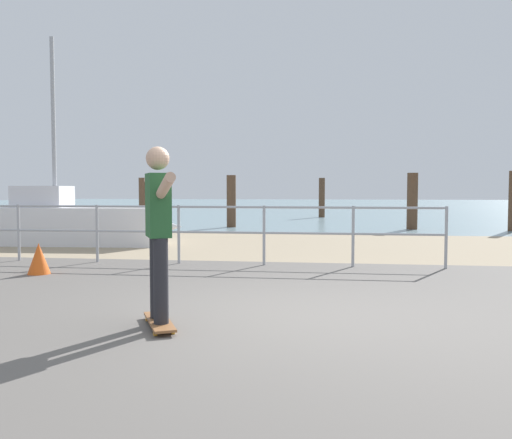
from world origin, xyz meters
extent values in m
cube|color=#605B56|center=(0.00, -1.00, 0.00)|extent=(24.00, 10.00, 0.04)
cube|color=tan|center=(0.00, 7.00, 0.00)|extent=(24.00, 6.00, 0.04)
cube|color=#75939E|center=(0.00, 35.00, 0.00)|extent=(72.00, 50.00, 0.04)
cylinder|color=#9EA0A5|center=(-5.18, 3.60, 0.53)|extent=(0.05, 0.05, 1.05)
cylinder|color=#9EA0A5|center=(-3.67, 3.60, 0.53)|extent=(0.05, 0.05, 1.05)
cylinder|color=#9EA0A5|center=(-2.16, 3.60, 0.53)|extent=(0.05, 0.05, 1.05)
cylinder|color=#9EA0A5|center=(-0.65, 3.60, 0.53)|extent=(0.05, 0.05, 1.05)
cylinder|color=#9EA0A5|center=(0.86, 3.60, 0.53)|extent=(0.05, 0.05, 1.05)
cylinder|color=#9EA0A5|center=(2.38, 3.60, 0.53)|extent=(0.05, 0.05, 1.05)
cylinder|color=#9EA0A5|center=(-2.16, 3.60, 1.02)|extent=(9.07, 0.04, 0.04)
cylinder|color=#9EA0A5|center=(-2.16, 3.60, 0.58)|extent=(9.07, 0.04, 0.04)
cube|color=silver|center=(-5.70, 6.49, 0.45)|extent=(4.48, 1.66, 0.90)
cone|color=silver|center=(-3.50, 6.62, 0.45)|extent=(1.14, 0.83, 0.77)
cylinder|color=#9EA0A5|center=(-5.99, 6.47, 2.89)|extent=(0.10, 0.10, 3.98)
cube|color=silver|center=(-6.29, 6.45, 1.15)|extent=(1.25, 0.97, 0.50)
cube|color=brown|center=(-1.14, -0.67, 0.07)|extent=(0.53, 0.81, 0.02)
cylinder|color=orange|center=(-1.34, -0.46, 0.03)|extent=(0.05, 0.07, 0.06)
cylinder|color=orange|center=(-1.20, -0.39, 0.03)|extent=(0.05, 0.07, 0.06)
cylinder|color=orange|center=(-1.09, -0.96, 0.03)|extent=(0.05, 0.07, 0.06)
cylinder|color=orange|center=(-0.95, -0.89, 0.03)|extent=(0.05, 0.07, 0.06)
cylinder|color=#26262B|center=(-1.20, -0.56, 0.48)|extent=(0.14, 0.14, 0.80)
cylinder|color=#26262B|center=(-1.09, -0.78, 0.48)|extent=(0.14, 0.14, 0.80)
cube|color=#26592D|center=(-1.14, -0.67, 1.18)|extent=(0.34, 0.41, 0.60)
sphere|color=tan|center=(-1.14, -0.67, 1.62)|extent=(0.22, 0.22, 0.22)
cylinder|color=tan|center=(-1.34, -0.27, 1.36)|extent=(0.32, 0.54, 0.23)
cylinder|color=tan|center=(-0.95, -1.07, 1.36)|extent=(0.32, 0.54, 0.23)
cylinder|color=#513826|center=(-5.83, 12.20, 0.85)|extent=(0.32, 0.32, 1.71)
cylinder|color=#513826|center=(-2.84, 12.55, 0.90)|extent=(0.32, 0.32, 1.79)
cylinder|color=#513826|center=(0.15, 19.36, 0.91)|extent=(0.28, 0.28, 1.82)
cylinder|color=#513826|center=(3.14, 12.34, 0.92)|extent=(0.34, 0.34, 1.84)
cone|color=#E55919|center=(-3.98, 2.17, 0.25)|extent=(0.36, 0.36, 0.50)
camera|label=1|loc=(0.45, -5.58, 1.34)|focal=37.83mm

